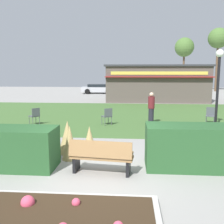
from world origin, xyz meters
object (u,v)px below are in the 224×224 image
at_px(lamppost_mid, 218,80).
at_px(food_kiosk, 156,83).
at_px(cafe_chair_west, 210,114).
at_px(tree_right_bg, 218,39).
at_px(park_bench, 101,157).
at_px(trash_bin, 3,154).
at_px(cafe_chair_east, 35,115).
at_px(cafe_chair_center, 107,115).
at_px(person_strolling, 151,108).
at_px(parked_car_west_slot, 98,88).
at_px(tree_left_bg, 184,48).

distance_m(lamppost_mid, food_kiosk, 12.59).
bearing_deg(cafe_chair_west, lamppost_mid, -97.01).
xyz_separation_m(lamppost_mid, tree_right_bg, (7.94, 25.47, 4.91)).
xyz_separation_m(park_bench, trash_bin, (-2.88, 0.25, -0.08)).
height_order(cafe_chair_east, tree_right_bg, tree_right_bg).
bearing_deg(cafe_chair_east, cafe_chair_center, 2.98).
bearing_deg(tree_right_bg, food_kiosk, -126.49).
relative_size(cafe_chair_east, person_strolling, 0.53).
xyz_separation_m(cafe_chair_center, parked_car_west_slot, (-3.06, 19.65, 0.12)).
height_order(cafe_chair_east, cafe_chair_center, same).
xyz_separation_m(food_kiosk, cafe_chair_west, (1.86, -11.05, -1.17)).
xyz_separation_m(cafe_chair_east, cafe_chair_center, (3.78, 0.20, 0.00)).
bearing_deg(cafe_chair_center, food_kiosk, 73.20).
bearing_deg(parked_car_west_slot, tree_left_bg, 29.64).
relative_size(cafe_chair_west, tree_left_bg, 0.11).
bearing_deg(parked_car_west_slot, food_kiosk, -50.21).
relative_size(park_bench, cafe_chair_center, 1.96).
height_order(lamppost_mid, cafe_chair_east, lamppost_mid).
xyz_separation_m(cafe_chair_west, person_strolling, (-3.13, -0.26, 0.33)).
relative_size(lamppost_mid, tree_right_bg, 0.43).
relative_size(park_bench, cafe_chair_west, 1.96).
relative_size(food_kiosk, cafe_chair_west, 10.66).
height_order(food_kiosk, cafe_chair_east, food_kiosk).
bearing_deg(trash_bin, cafe_chair_east, 102.58).
distance_m(trash_bin, food_kiosk, 18.91).
height_order(trash_bin, cafe_chair_west, cafe_chair_west).
relative_size(trash_bin, tree_right_bg, 0.09).
bearing_deg(trash_bin, parked_car_west_slot, 91.38).
height_order(trash_bin, parked_car_west_slot, parked_car_west_slot).
bearing_deg(lamppost_mid, park_bench, -130.09).
bearing_deg(trash_bin, park_bench, -4.93).
relative_size(trash_bin, parked_car_west_slot, 0.19).
height_order(cafe_chair_center, person_strolling, person_strolling).
distance_m(lamppost_mid, parked_car_west_slot, 22.07).
relative_size(lamppost_mid, cafe_chair_center, 4.22).
bearing_deg(cafe_chair_center, park_bench, -86.07).
xyz_separation_m(park_bench, parked_car_west_slot, (-3.50, 26.07, 0.16)).
bearing_deg(parked_car_west_slot, cafe_chair_east, -92.05).
xyz_separation_m(trash_bin, food_kiosk, (5.98, 17.89, 1.29)).
relative_size(food_kiosk, tree_right_bg, 1.08).
distance_m(trash_bin, cafe_chair_east, 6.12).
distance_m(parked_car_west_slot, tree_right_bg, 18.26).
bearing_deg(food_kiosk, lamppost_mid, -82.30).
bearing_deg(cafe_chair_east, parked_car_west_slot, 87.95).
bearing_deg(food_kiosk, cafe_chair_center, -106.80).
distance_m(person_strolling, parked_car_west_slot, 19.96).
xyz_separation_m(person_strolling, tree_left_bg, (6.64, 26.05, 5.42)).
bearing_deg(food_kiosk, tree_right_bg, 53.51).
distance_m(food_kiosk, tree_right_bg, 17.13).
bearing_deg(food_kiosk, cafe_chair_west, -80.45).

